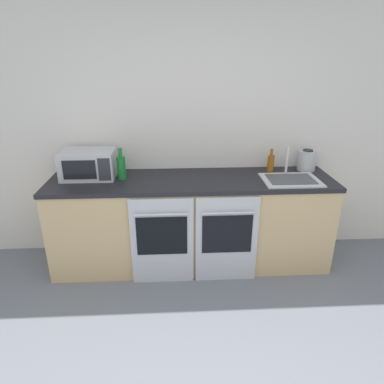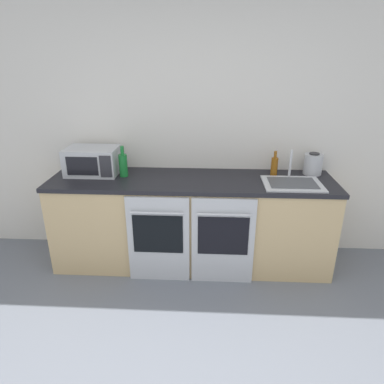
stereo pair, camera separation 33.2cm
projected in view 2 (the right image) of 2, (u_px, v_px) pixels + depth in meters
name	position (u px, v px, depth m)	size (l,w,h in m)	color
wall_back	(193.00, 130.00, 3.45)	(10.00, 0.06, 2.60)	silver
counter_back	(192.00, 221.00, 3.44)	(2.72, 0.68, 0.91)	tan
oven_left	(158.00, 239.00, 3.14)	(0.57, 0.06, 0.86)	#B7BABF
oven_right	(223.00, 241.00, 3.11)	(0.57, 0.06, 0.86)	#B7BABF
microwave	(93.00, 161.00, 3.37)	(0.50, 0.35, 0.26)	#B7BABF
bottle_green	(123.00, 165.00, 3.30)	(0.08, 0.08, 0.30)	#19722D
bottle_amber	(274.00, 166.00, 3.34)	(0.07, 0.07, 0.24)	#8C5114
kettle	(313.00, 164.00, 3.36)	(0.18, 0.18, 0.21)	#B7BABF
sink	(292.00, 183.00, 3.12)	(0.53, 0.40, 0.28)	silver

